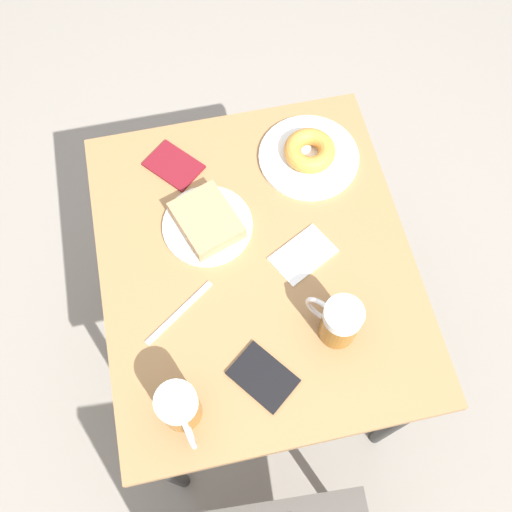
# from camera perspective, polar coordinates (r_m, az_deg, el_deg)

# --- Properties ---
(ground_plane) EXTENTS (8.00, 8.00, 0.00)m
(ground_plane) POSITION_cam_1_polar(r_m,az_deg,el_deg) (1.93, 0.00, -9.11)
(ground_plane) COLOR gray
(table) EXTENTS (0.68, 0.80, 0.72)m
(table) POSITION_cam_1_polar(r_m,az_deg,el_deg) (1.32, 0.00, -1.77)
(table) COLOR #997044
(table) RESTS_ON ground_plane
(plate_with_cake) EXTENTS (0.20, 0.20, 0.05)m
(plate_with_cake) POSITION_cam_1_polar(r_m,az_deg,el_deg) (1.27, -4.92, 3.38)
(plate_with_cake) COLOR white
(plate_with_cake) RESTS_ON table
(plate_with_donut) EXTENTS (0.24, 0.24, 0.05)m
(plate_with_donut) POSITION_cam_1_polar(r_m,az_deg,el_deg) (1.37, 5.34, 10.15)
(plate_with_donut) COLOR white
(plate_with_donut) RESTS_ON table
(beer_mug_left) EXTENTS (0.08, 0.12, 0.12)m
(beer_mug_left) POSITION_cam_1_polar(r_m,az_deg,el_deg) (1.11, -7.63, -14.87)
(beer_mug_left) COLOR #8C5619
(beer_mug_left) RESTS_ON table
(beer_mug_center) EXTENTS (0.10, 0.10, 0.12)m
(beer_mug_center) POSITION_cam_1_polar(r_m,az_deg,el_deg) (1.15, 8.30, -6.49)
(beer_mug_center) COLOR #8C5619
(beer_mug_center) RESTS_ON table
(napkin_folded) EXTENTS (0.16, 0.14, 0.00)m
(napkin_folded) POSITION_cam_1_polar(r_m,az_deg,el_deg) (1.26, 4.73, 0.13)
(napkin_folded) COLOR white
(napkin_folded) RESTS_ON table
(fork) EXTENTS (0.16, 0.11, 0.00)m
(fork) POSITION_cam_1_polar(r_m,az_deg,el_deg) (1.22, -7.68, -5.63)
(fork) COLOR silver
(fork) RESTS_ON table
(passport_near_edge) EXTENTS (0.15, 0.15, 0.01)m
(passport_near_edge) POSITION_cam_1_polar(r_m,az_deg,el_deg) (1.38, -8.23, 8.95)
(passport_near_edge) COLOR maroon
(passport_near_edge) RESTS_ON table
(passport_far_edge) EXTENTS (0.15, 0.15, 0.01)m
(passport_far_edge) POSITION_cam_1_polar(r_m,az_deg,el_deg) (1.17, 0.70, -12.00)
(passport_far_edge) COLOR black
(passport_far_edge) RESTS_ON table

